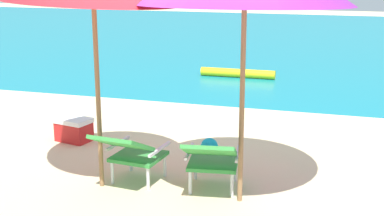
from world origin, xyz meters
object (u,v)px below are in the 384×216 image
swim_buoy (238,73)px  lounge_chair_right (212,158)px  lounge_chair_left (131,151)px  beach_ball (209,147)px  cooler_box (74,129)px

swim_buoy → lounge_chair_right: lounge_chair_right is taller
lounge_chair_left → beach_ball: (0.56, 1.18, -0.29)m
lounge_chair_right → cooler_box: size_ratio=1.79×
lounge_chair_left → lounge_chair_right: bearing=2.4°
swim_buoy → lounge_chair_right: 6.09m
lounge_chair_right → swim_buoy: bearing=99.3°
cooler_box → beach_ball: bearing=-1.0°
lounge_chair_right → cooler_box: (-2.25, 1.18, -0.24)m
cooler_box → swim_buoy: bearing=75.4°
swim_buoy → lounge_chair_left: bearing=-89.1°
swim_buoy → lounge_chair_left: 6.05m
lounge_chair_left → lounge_chair_right: size_ratio=0.98×
lounge_chair_left → beach_ball: size_ratio=4.09×
swim_buoy → beach_ball: bearing=-82.2°
lounge_chair_right → beach_ball: lounge_chair_right is taller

